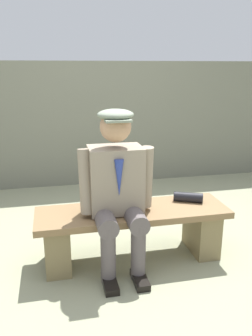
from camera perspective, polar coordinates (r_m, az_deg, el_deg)
name	(u,v)px	position (r m, az deg, el deg)	size (l,w,h in m)	color
ground_plane	(132,258)	(2.97, 1.07, -14.60)	(30.00, 30.00, 0.00)	gray
bench	(133,228)	(2.84, 1.10, -9.82)	(1.53, 0.46, 0.43)	brown
seated_man	(117,184)	(2.60, -1.49, -2.68)	(0.57, 0.61, 1.24)	gray
rolled_magazine	(188,197)	(2.96, 10.25, -4.76)	(0.08, 0.08, 0.24)	black
stadium_wall	(97,123)	(4.67, -4.87, 7.35)	(12.00, 0.24, 1.60)	#68695A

